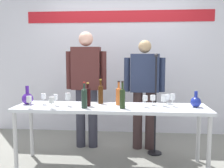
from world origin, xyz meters
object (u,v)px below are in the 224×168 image
at_px(wine_bottle_0, 84,97).
at_px(wine_glass_left_3, 68,97).
at_px(display_table, 111,111).
at_px(decanter_blue_right, 196,102).
at_px(wine_glass_left_2, 43,97).
at_px(presenter_right, 144,88).
at_px(wine_glass_right_3, 168,97).
at_px(microphone_stand, 155,121).
at_px(wine_bottle_4, 101,93).
at_px(presenter_left, 86,82).
at_px(wine_glass_left_4, 52,100).
at_px(wine_bottle_3, 88,96).
at_px(decanter_blue_left, 27,98).
at_px(wine_glass_left_1, 29,100).
at_px(wine_bottle_1, 122,97).
at_px(wine_glass_right_1, 173,97).
at_px(wine_glass_right_2, 164,98).
at_px(wine_bottle_2, 119,95).
at_px(wine_glass_right_0, 145,99).
at_px(wine_glass_left_0, 55,97).

bearing_deg(wine_bottle_0, wine_glass_left_3, 154.69).
height_order(display_table, decanter_blue_right, decanter_blue_right).
bearing_deg(wine_glass_left_2, presenter_right, 25.80).
distance_m(wine_glass_right_3, microphone_stand, 0.49).
height_order(wine_bottle_4, microphone_stand, microphone_stand).
relative_size(presenter_left, wine_glass_left_4, 12.23).
bearing_deg(wine_bottle_3, decanter_blue_left, 176.96).
xyz_separation_m(wine_bottle_0, wine_glass_left_3, (-0.23, 0.11, -0.01)).
bearing_deg(presenter_left, presenter_right, -0.00).
distance_m(decanter_blue_right, wine_glass_left_1, 2.01).
relative_size(presenter_left, presenter_right, 1.08).
distance_m(wine_bottle_1, wine_glass_left_4, 0.84).
relative_size(display_table, wine_bottle_0, 7.51).
bearing_deg(decanter_blue_right, wine_glass_right_1, 175.32).
bearing_deg(wine_bottle_4, wine_glass_left_3, -152.47).
xyz_separation_m(display_table, microphone_stand, (0.59, 0.47, -0.24)).
bearing_deg(presenter_left, wine_glass_right_3, -21.37).
bearing_deg(wine_glass_left_4, wine_glass_right_2, 11.35).
bearing_deg(wine_glass_right_2, wine_bottle_2, 175.44).
bearing_deg(presenter_right, wine_bottle_0, -132.41).
bearing_deg(wine_glass_left_3, wine_bottle_1, -7.13).
height_order(decanter_blue_right, wine_glass_left_4, decanter_blue_right).
distance_m(decanter_blue_right, wine_glass_left_3, 1.58).
height_order(presenter_left, wine_glass_left_2, presenter_left).
height_order(presenter_right, wine_bottle_2, presenter_right).
height_order(presenter_right, wine_glass_left_1, presenter_right).
xyz_separation_m(wine_glass_right_0, microphone_stand, (0.17, 0.48, -0.41)).
distance_m(wine_glass_left_3, wine_glass_left_4, 0.24).
relative_size(decanter_blue_right, wine_bottle_4, 0.61).
distance_m(wine_bottle_4, wine_glass_right_2, 0.82).
bearing_deg(wine_glass_left_3, wine_bottle_0, -25.31).
bearing_deg(wine_glass_left_0, decanter_blue_right, 1.83).
bearing_deg(wine_glass_right_1, wine_glass_right_2, -176.62).
xyz_separation_m(wine_bottle_0, wine_glass_right_0, (0.73, 0.13, -0.03)).
height_order(decanter_blue_left, microphone_stand, microphone_stand).
distance_m(decanter_blue_left, microphone_stand, 1.77).
bearing_deg(wine_glass_left_4, wine_glass_right_0, 10.26).
height_order(presenter_right, microphone_stand, presenter_right).
xyz_separation_m(display_table, wine_glass_right_3, (0.72, 0.22, 0.16)).
bearing_deg(wine_bottle_4, wine_glass_left_4, -144.49).
bearing_deg(wine_glass_right_2, wine_bottle_0, -168.54).
xyz_separation_m(wine_glass_left_1, wine_glass_right_0, (1.37, 0.22, -0.01)).
xyz_separation_m(wine_bottle_4, wine_glass_left_3, (-0.38, -0.20, -0.02)).
xyz_separation_m(presenter_left, wine_glass_left_1, (-0.52, -0.91, -0.13)).
xyz_separation_m(wine_glass_left_0, wine_glass_left_1, (-0.25, -0.22, 0.01)).
bearing_deg(display_table, wine_bottle_1, -39.32).
relative_size(decanter_blue_right, wine_glass_left_1, 1.29).
height_order(wine_bottle_2, wine_glass_left_4, wine_bottle_2).
bearing_deg(wine_glass_left_1, microphone_stand, 24.68).
relative_size(display_table, wine_bottle_1, 7.29).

